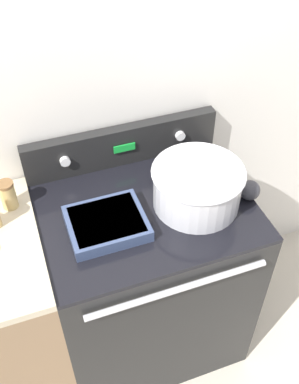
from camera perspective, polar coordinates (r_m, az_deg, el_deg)
The scene contains 7 objects.
kitchen_wall at distance 1.76m, azimuth -4.44°, elevation 13.44°, with size 8.00×0.05×2.50m.
stove_range at distance 2.05m, azimuth -0.38°, elevation -10.93°, with size 0.81×0.66×0.92m.
control_panel at distance 1.85m, azimuth -3.49°, elevation 5.97°, with size 0.81×0.07×0.17m.
mixing_bowl at distance 1.66m, azimuth 6.10°, elevation 0.86°, with size 0.35×0.35×0.16m.
casserole_dish at distance 1.62m, azimuth -5.47°, elevation -3.93°, with size 0.28×0.23×0.05m.
ladle at distance 1.76m, azimuth 12.44°, elevation 0.36°, with size 0.08×0.28×0.08m.
spice_jar_brown_cap at distance 1.73m, azimuth -17.54°, elevation -0.34°, with size 0.06×0.06×0.12m.
Camera 1 is at (-0.39, -0.80, 2.14)m, focal length 42.00 mm.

